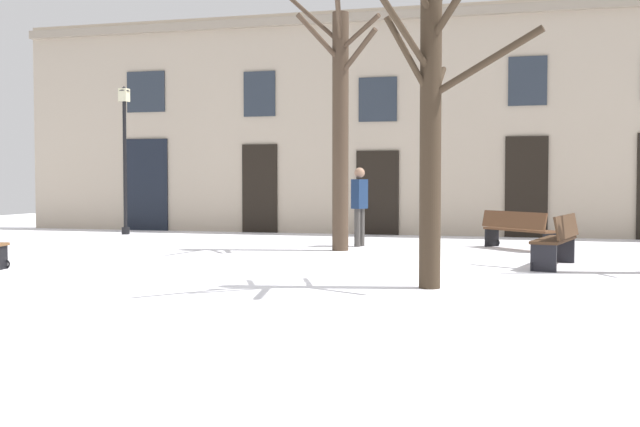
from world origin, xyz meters
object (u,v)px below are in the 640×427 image
streetlamp (125,144)px  person_strolling (359,202)px  bench_back_to_back_left (518,229)px  bench_far_corner (557,240)px  tree_foreground (340,121)px  tree_right_of_center (433,114)px

streetlamp → person_strolling: streetlamp is taller
bench_back_to_back_left → bench_far_corner: bearing=146.4°
tree_foreground → streetlamp: tree_foreground is taller
bench_back_to_back_left → streetlamp: bearing=34.0°
tree_foreground → tree_right_of_center: 5.91m
tree_foreground → person_strolling: bearing=80.8°
streetlamp → bench_far_corner: streetlamp is taller
bench_far_corner → tree_foreground: bearing=-101.9°
streetlamp → bench_back_to_back_left: (10.64, -1.97, -2.06)m
tree_foreground → tree_right_of_center: tree_foreground is taller
tree_foreground → person_strolling: tree_foreground is taller
bench_back_to_back_left → bench_far_corner: (0.71, -3.35, 0.04)m
tree_foreground → bench_far_corner: (4.40, -2.06, -2.29)m
person_strolling → tree_right_of_center: bearing=-138.6°
bench_far_corner → bench_back_to_back_left: bearing=-154.9°
bench_back_to_back_left → bench_far_corner: size_ratio=0.91×
tree_right_of_center → bench_far_corner: tree_right_of_center is taller
tree_foreground → tree_right_of_center: bearing=-63.8°
tree_right_of_center → bench_back_to_back_left: (1.09, 6.58, -2.01)m
bench_back_to_back_left → person_strolling: 3.56m
bench_back_to_back_left → person_strolling: person_strolling is taller
bench_far_corner → person_strolling: bearing=-114.1°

